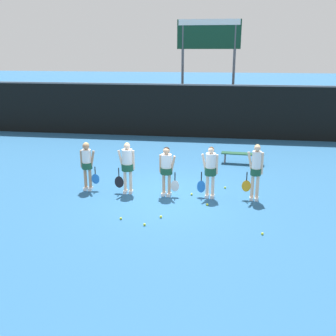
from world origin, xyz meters
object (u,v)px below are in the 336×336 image
at_px(tennis_ball_5, 161,217).
at_px(tennis_ball_6, 192,194).
at_px(player_3, 210,168).
at_px(tennis_ball_2, 207,205).
at_px(tennis_ball_4, 121,218).
at_px(player_0, 87,162).
at_px(player_4, 256,168).
at_px(tennis_ball_3, 145,225).
at_px(tennis_ball_0, 225,188).
at_px(tennis_ball_1, 262,234).
at_px(scoreboard, 209,46).
at_px(player_1, 127,164).
at_px(bench_courtside, 242,155).
at_px(player_2, 167,167).

distance_m(tennis_ball_5, tennis_ball_6, 2.03).
height_order(player_3, tennis_ball_2, player_3).
height_order(tennis_ball_2, tennis_ball_4, same).
bearing_deg(tennis_ball_6, tennis_ball_4, -129.13).
distance_m(player_0, player_4, 5.46).
height_order(player_0, tennis_ball_3, player_0).
xyz_separation_m(tennis_ball_0, tennis_ball_1, (0.98, -3.37, -0.00)).
height_order(tennis_ball_2, tennis_ball_3, same).
distance_m(tennis_ball_0, tennis_ball_3, 3.90).
bearing_deg(scoreboard, tennis_ball_3, -94.14).
bearing_deg(tennis_ball_2, tennis_ball_5, -138.50).
distance_m(scoreboard, tennis_ball_2, 12.24).
bearing_deg(player_3, tennis_ball_1, -55.02).
bearing_deg(player_0, player_1, -5.35).
relative_size(player_3, tennis_ball_0, 24.17).
bearing_deg(tennis_ball_5, tennis_ball_3, -121.76).
xyz_separation_m(player_3, tennis_ball_5, (-1.27, -1.82, -0.93)).
bearing_deg(bench_courtside, player_0, -138.78).
bearing_deg(bench_courtside, player_3, -101.75).
distance_m(player_2, player_3, 1.38).
relative_size(player_1, tennis_ball_4, 24.37).
bearing_deg(tennis_ball_1, bench_courtside, 92.72).
height_order(bench_courtside, player_0, player_0).
xyz_separation_m(player_0, player_2, (2.68, -0.15, -0.01)).
distance_m(bench_courtside, tennis_ball_2, 4.93).
bearing_deg(player_1, tennis_ball_2, -18.47).
distance_m(player_0, tennis_ball_0, 4.71).
bearing_deg(tennis_ball_4, tennis_ball_5, 14.17).
distance_m(player_2, tennis_ball_3, 2.53).
distance_m(bench_courtside, tennis_ball_6, 4.34).
bearing_deg(tennis_ball_1, scoreboard, 99.35).
height_order(scoreboard, tennis_ball_3, scoreboard).
height_order(player_1, player_3, player_1).
height_order(player_2, tennis_ball_0, player_2).
relative_size(scoreboard, player_3, 3.66).
xyz_separation_m(tennis_ball_1, tennis_ball_4, (-3.82, 0.38, 0.00)).
height_order(tennis_ball_3, tennis_ball_6, tennis_ball_6).
distance_m(player_0, tennis_ball_1, 6.17).
bearing_deg(player_2, scoreboard, 94.26).
bearing_deg(bench_courtside, player_4, -82.54).
bearing_deg(player_2, tennis_ball_4, -107.42).
relative_size(tennis_ball_1, tennis_ball_5, 0.90).
xyz_separation_m(tennis_ball_2, tennis_ball_4, (-2.33, -1.37, 0.00)).
bearing_deg(tennis_ball_5, bench_courtside, 67.59).
bearing_deg(bench_courtside, player_1, -129.35).
relative_size(bench_courtside, tennis_ball_1, 26.90).
distance_m(scoreboard, player_0, 11.61).
height_order(tennis_ball_0, tennis_ball_4, same).
bearing_deg(bench_courtside, tennis_ball_2, -99.78).
xyz_separation_m(bench_courtside, tennis_ball_2, (-1.18, -4.78, -0.35)).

